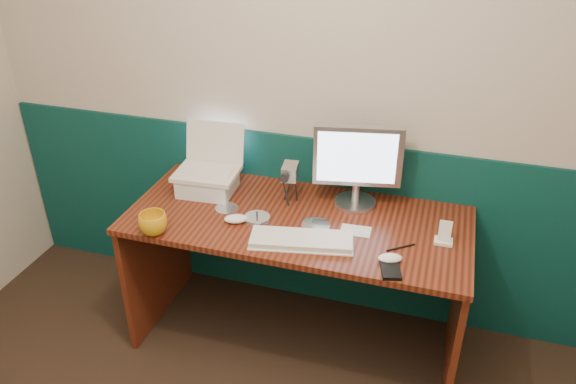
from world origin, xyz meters
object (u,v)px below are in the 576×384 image
(monitor, at_px, (357,166))
(camcorder, at_px, (290,185))
(desk, at_px, (297,281))
(laptop, at_px, (205,152))
(keyboard, at_px, (301,241))
(mug, at_px, (153,224))

(monitor, xyz_separation_m, camcorder, (-0.31, -0.07, -0.11))
(desk, xyz_separation_m, monitor, (0.23, 0.21, 0.58))
(desk, distance_m, laptop, 0.79)
(keyboard, height_order, camcorder, camcorder)
(desk, relative_size, camcorder, 8.67)
(desk, height_order, keyboard, keyboard)
(keyboard, relative_size, mug, 3.48)
(mug, distance_m, camcorder, 0.67)
(monitor, bearing_deg, desk, -149.58)
(laptop, relative_size, camcorder, 1.66)
(laptop, bearing_deg, desk, -16.50)
(desk, xyz_separation_m, laptop, (-0.50, 0.11, 0.59))
(mug, bearing_deg, laptop, 79.94)
(keyboard, relative_size, camcorder, 2.40)
(laptop, distance_m, mug, 0.46)
(laptop, xyz_separation_m, monitor, (0.74, 0.09, -0.01))
(monitor, bearing_deg, keyboard, -122.77)
(laptop, bearing_deg, mug, -103.91)
(monitor, height_order, camcorder, monitor)
(laptop, bearing_deg, monitor, 3.34)
(desk, relative_size, keyboard, 3.61)
(desk, height_order, mug, mug)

